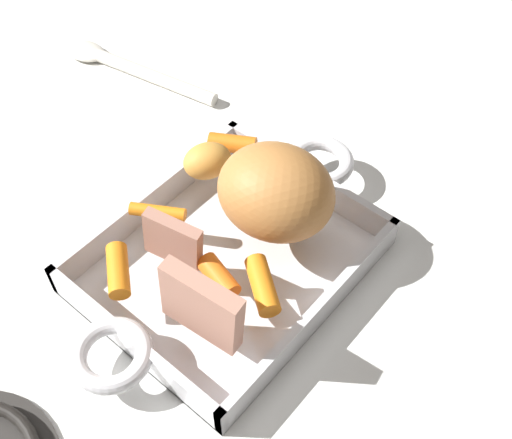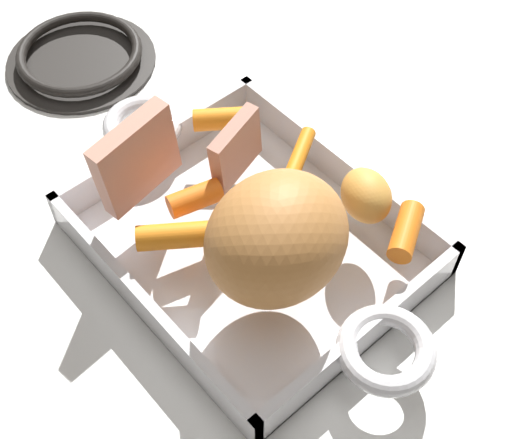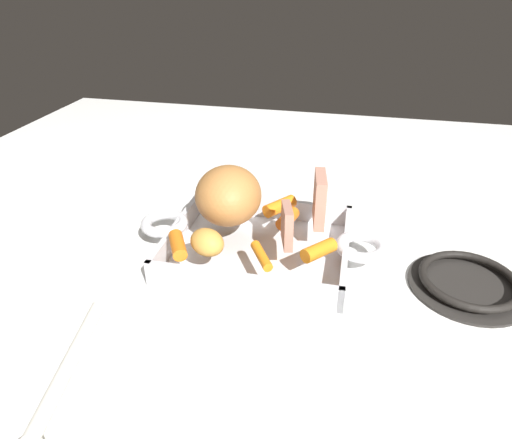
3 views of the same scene
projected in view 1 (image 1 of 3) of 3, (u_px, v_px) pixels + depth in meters
The scene contains 12 objects.
ground_plane at pixel (229, 266), 0.71m from camera, with size 1.62×1.62×0.00m, color white.
roasting_dish at pixel (228, 258), 0.70m from camera, with size 0.41×0.24×0.04m.
pork_roast at pixel (276, 192), 0.66m from camera, with size 0.12×0.11×0.09m, color #BB793D.
roast_slice_thick at pixel (202, 307), 0.58m from camera, with size 0.02×0.08×0.08m, color tan.
roast_slice_thin at pixel (173, 241), 0.64m from camera, with size 0.01×0.06×0.06m, color tan.
baby_carrot_northeast at pixel (158, 212), 0.69m from camera, with size 0.01×0.01×0.06m, color orange.
baby_carrot_southeast at pixel (118, 270), 0.64m from camera, with size 0.02×0.02×0.06m, color orange.
baby_carrot_northwest at pixel (262, 285), 0.63m from camera, with size 0.02×0.02×0.06m, color orange.
baby_carrot_southwest at pixel (232, 144), 0.75m from camera, with size 0.02×0.02×0.06m, color orange.
baby_carrot_center_left at pixel (219, 277), 0.64m from camera, with size 0.02×0.02×0.05m, color orange.
potato_whole at pixel (207, 161), 0.72m from camera, with size 0.05×0.04×0.04m, color gold.
serving_spoon at pixel (128, 67), 0.91m from camera, with size 0.08×0.25×0.02m.
Camera 1 is at (-0.29, -0.28, 0.59)m, focal length 45.49 mm.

